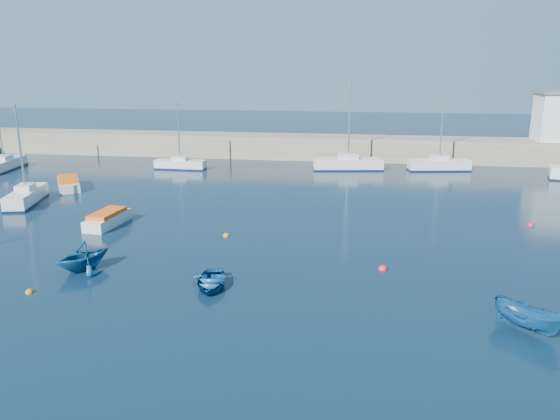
# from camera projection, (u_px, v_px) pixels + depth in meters

# --- Properties ---
(ground) EXTENTS (220.00, 220.00, 0.00)m
(ground) POSITION_uv_depth(u_px,v_px,m) (177.00, 365.00, 20.09)
(ground) COLOR #0C2134
(ground) RESTS_ON ground
(back_wall) EXTENTS (96.00, 4.50, 2.60)m
(back_wall) POSITION_uv_depth(u_px,v_px,m) (307.00, 147.00, 63.66)
(back_wall) COLOR gray
(back_wall) RESTS_ON ground
(sailboat_3) EXTENTS (2.99, 6.02, 7.76)m
(sailboat_3) POSITION_uv_depth(u_px,v_px,m) (26.00, 196.00, 43.03)
(sailboat_3) COLOR silver
(sailboat_3) RESTS_ON ground
(sailboat_4) EXTENTS (2.62, 6.66, 8.52)m
(sailboat_4) POSITION_uv_depth(u_px,v_px,m) (4.00, 164.00, 56.79)
(sailboat_4) COLOR silver
(sailboat_4) RESTS_ON ground
(sailboat_5) EXTENTS (5.31, 1.55, 7.04)m
(sailboat_5) POSITION_uv_depth(u_px,v_px,m) (180.00, 164.00, 57.14)
(sailboat_5) COLOR silver
(sailboat_5) RESTS_ON ground
(sailboat_6) EXTENTS (7.38, 3.12, 9.40)m
(sailboat_6) POSITION_uv_depth(u_px,v_px,m) (348.00, 163.00, 56.86)
(sailboat_6) COLOR silver
(sailboat_6) RESTS_ON ground
(sailboat_7) EXTENTS (6.48, 2.81, 8.33)m
(sailboat_7) POSITION_uv_depth(u_px,v_px,m) (439.00, 164.00, 56.46)
(sailboat_7) COLOR silver
(sailboat_7) RESTS_ON ground
(motorboat_1) EXTENTS (1.77, 4.20, 1.00)m
(motorboat_1) POSITION_uv_depth(u_px,v_px,m) (108.00, 219.00, 37.28)
(motorboat_1) COLOR silver
(motorboat_1) RESTS_ON ground
(motorboat_2) EXTENTS (3.96, 5.00, 0.99)m
(motorboat_2) POSITION_uv_depth(u_px,v_px,m) (69.00, 183.00, 48.31)
(motorboat_2) COLOR silver
(motorboat_2) RESTS_ON ground
(dinghy_center) EXTENTS (2.55, 3.28, 0.62)m
(dinghy_center) POSITION_uv_depth(u_px,v_px,m) (211.00, 281.00, 26.98)
(dinghy_center) COLOR navy
(dinghy_center) RESTS_ON ground
(dinghy_left) EXTENTS (3.91, 4.04, 1.63)m
(dinghy_left) POSITION_uv_depth(u_px,v_px,m) (82.00, 256.00, 29.11)
(dinghy_left) COLOR navy
(dinghy_left) RESTS_ON ground
(dinghy_right) EXTENTS (3.03, 2.89, 1.18)m
(dinghy_right) POSITION_uv_depth(u_px,v_px,m) (528.00, 318.00, 22.52)
(dinghy_right) COLOR navy
(dinghy_right) RESTS_ON ground
(buoy_0) EXTENTS (0.40, 0.40, 0.40)m
(buoy_0) POSITION_uv_depth(u_px,v_px,m) (30.00, 293.00, 26.42)
(buoy_0) COLOR orange
(buoy_0) RESTS_ON ground
(buoy_1) EXTENTS (0.50, 0.50, 0.50)m
(buoy_1) POSITION_uv_depth(u_px,v_px,m) (383.00, 269.00, 29.40)
(buoy_1) COLOR red
(buoy_1) RESTS_ON ground
(buoy_3) EXTENTS (0.44, 0.44, 0.44)m
(buoy_3) POSITION_uv_depth(u_px,v_px,m) (226.00, 236.00, 35.05)
(buoy_3) COLOR orange
(buoy_3) RESTS_ON ground
(buoy_4) EXTENTS (0.47, 0.47, 0.47)m
(buoy_4) POSITION_uv_depth(u_px,v_px,m) (531.00, 226.00, 37.28)
(buoy_4) COLOR red
(buoy_4) RESTS_ON ground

